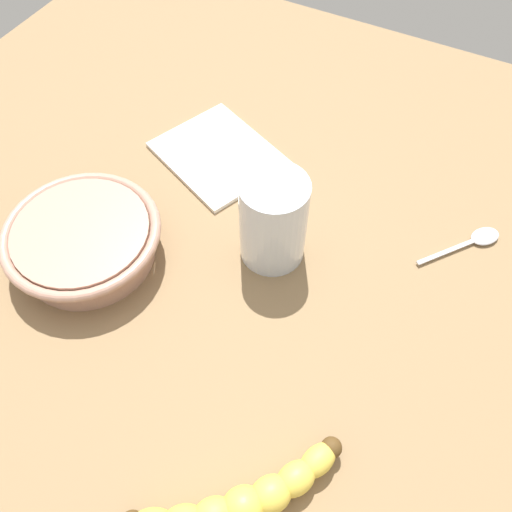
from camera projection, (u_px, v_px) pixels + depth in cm
name	position (u px, v px, depth cm)	size (l,w,h in cm)	color
wooden_tabletop	(245.00, 346.00, 56.40)	(120.00, 120.00, 3.00)	olive
banana	(241.00, 500.00, 44.81)	(14.30, 15.29, 3.50)	#E9C748
smoothie_glass	(273.00, 222.00, 57.37)	(7.37, 7.37, 11.06)	silver
ceramic_bowl	(84.00, 240.00, 59.00)	(17.45, 17.45, 4.78)	tan
teaspoon	(480.00, 238.00, 62.19)	(8.08, 9.69, 0.80)	silver
folded_napkin	(218.00, 154.00, 70.18)	(15.26, 12.74, 0.60)	white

